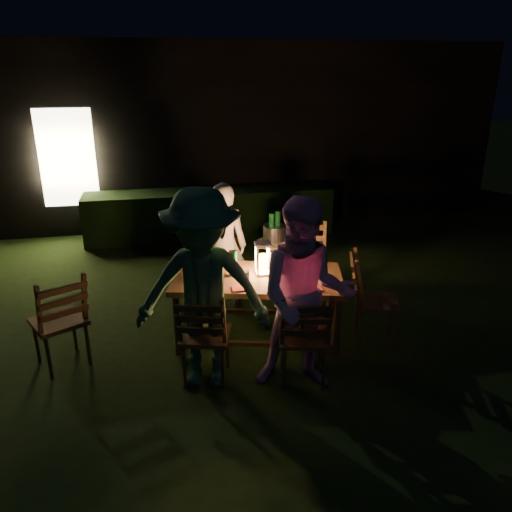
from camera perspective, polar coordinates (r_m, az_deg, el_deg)
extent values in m
plane|color=black|center=(5.51, 4.72, -9.47)|extent=(40.00, 40.00, 0.00)
cube|color=black|center=(10.90, -4.25, 14.63)|extent=(10.00, 4.00, 3.20)
cube|color=#FFE5B2|center=(8.99, -20.74, 10.43)|extent=(0.90, 0.06, 1.60)
cube|color=black|center=(8.68, -5.22, 4.90)|extent=(4.20, 0.70, 0.80)
cube|color=brown|center=(5.21, 0.22, -2.62)|extent=(1.91, 1.27, 0.06)
cube|color=brown|center=(5.15, -8.98, -7.88)|extent=(0.07, 0.07, 0.64)
cube|color=brown|center=(5.78, -7.60, -4.47)|extent=(0.07, 0.07, 0.64)
cube|color=brown|center=(5.08, 9.16, -8.29)|extent=(0.07, 0.07, 0.64)
cube|color=brown|center=(5.72, 8.43, -4.79)|extent=(0.07, 0.07, 0.64)
cube|color=brown|center=(4.70, -5.76, -9.01)|extent=(0.53, 0.52, 0.04)
cube|color=brown|center=(4.40, -6.31, -7.10)|extent=(0.46, 0.26, 0.51)
cube|color=brown|center=(4.65, 5.41, -9.22)|extent=(0.52, 0.50, 0.04)
cube|color=brown|center=(4.35, 5.72, -7.28)|extent=(0.46, 0.24, 0.52)
cube|color=brown|center=(6.02, -3.75, -1.78)|extent=(0.52, 0.50, 0.04)
cube|color=brown|center=(6.10, -3.75, 1.41)|extent=(0.47, 0.23, 0.53)
cube|color=brown|center=(5.99, 5.80, -1.73)|extent=(0.57, 0.55, 0.04)
cube|color=brown|center=(6.07, 5.81, 1.65)|extent=(0.50, 0.27, 0.56)
cube|color=brown|center=(5.40, 13.63, -5.09)|extent=(0.56, 0.57, 0.04)
cube|color=brown|center=(5.27, 11.77, -2.17)|extent=(0.29, 0.48, 0.53)
cube|color=brown|center=(5.21, -21.63, -6.97)|extent=(0.61, 0.61, 0.04)
cube|color=brown|center=(4.91, -21.31, -4.82)|extent=(0.48, 0.35, 0.54)
imported|color=beige|center=(5.98, -3.75, 1.21)|extent=(0.63, 0.49, 1.54)
imported|color=#E69ED5|center=(4.38, 5.65, -4.69)|extent=(1.01, 0.87, 1.78)
imported|color=#336744|center=(4.41, -6.12, -4.02)|extent=(1.33, 0.96, 1.86)
cube|color=white|center=(5.24, 0.79, -1.97)|extent=(0.15, 0.15, 0.03)
cube|color=white|center=(5.12, 0.81, 1.33)|extent=(0.16, 0.16, 0.03)
cylinder|color=#FF9E3F|center=(5.19, 0.80, -0.80)|extent=(0.09, 0.09, 0.18)
cylinder|color=white|center=(5.45, -5.47, -1.23)|extent=(0.25, 0.25, 0.01)
cylinder|color=white|center=(5.05, -6.15, -3.10)|extent=(0.25, 0.25, 0.01)
cylinder|color=white|center=(5.40, 5.10, -1.42)|extent=(0.25, 0.25, 0.01)
cylinder|color=white|center=(4.99, 5.28, -3.33)|extent=(0.25, 0.25, 0.01)
cylinder|color=#0F471E|center=(5.16, -2.55, -0.85)|extent=(0.07, 0.07, 0.28)
cube|color=red|center=(4.91, -1.70, -3.70)|extent=(0.18, 0.14, 0.01)
cube|color=red|center=(4.93, 6.48, -3.75)|extent=(0.18, 0.14, 0.01)
cube|color=black|center=(4.99, -7.09, -3.49)|extent=(0.14, 0.07, 0.01)
cylinder|color=#926F49|center=(6.52, 2.11, 1.50)|extent=(0.47, 0.47, 0.04)
cylinder|color=#926F49|center=(6.63, 2.07, -1.00)|extent=(0.05, 0.05, 0.61)
cylinder|color=#A5A8AD|center=(6.48, 2.12, 2.56)|extent=(0.30, 0.30, 0.22)
cylinder|color=#0F471E|center=(6.42, 1.78, 2.85)|extent=(0.07, 0.07, 0.32)
cylinder|color=#0F471E|center=(6.51, 2.47, 3.12)|extent=(0.07, 0.07, 0.32)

